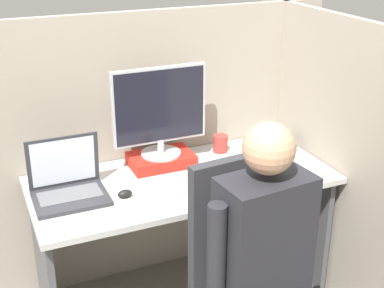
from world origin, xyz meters
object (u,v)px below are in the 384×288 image
at_px(laptop, 68,186).
at_px(stapler, 286,145).
at_px(monitor, 160,110).
at_px(coffee_mug, 220,144).
at_px(person, 269,268).
at_px(paper_box, 161,160).
at_px(carrot_toy, 198,191).

xyz_separation_m(laptop, stapler, (1.23, 0.08, -0.03)).
bearing_deg(monitor, coffee_mug, 4.61).
height_order(monitor, stapler, monitor).
xyz_separation_m(laptop, person, (0.56, -0.86, -0.04)).
bearing_deg(monitor, stapler, -6.70).
relative_size(paper_box, carrot_toy, 2.24).
height_order(stapler, coffee_mug, coffee_mug).
xyz_separation_m(laptop, coffee_mug, (0.87, 0.19, -0.01)).
distance_m(monitor, person, 1.06).
xyz_separation_m(paper_box, laptop, (-0.51, -0.16, 0.02)).
bearing_deg(coffee_mug, monitor, -175.39).
bearing_deg(paper_box, coffee_mug, 5.05).
bearing_deg(carrot_toy, monitor, 95.50).
height_order(laptop, person, person).
xyz_separation_m(stapler, coffee_mug, (-0.36, 0.11, 0.03)).
relative_size(laptop, carrot_toy, 2.27).
relative_size(monitor, laptop, 1.47).
relative_size(stapler, coffee_mug, 1.40).
height_order(stapler, person, person).
relative_size(stapler, carrot_toy, 0.91).
bearing_deg(person, laptop, 123.16).
relative_size(laptop, stapler, 2.49).
height_order(paper_box, laptop, laptop).
distance_m(laptop, stapler, 1.23).
bearing_deg(stapler, monitor, 173.30).
relative_size(stapler, person, 0.10).
distance_m(carrot_toy, coffee_mug, 0.53).
relative_size(monitor, person, 0.38).
relative_size(laptop, coffee_mug, 3.48).
relative_size(carrot_toy, coffee_mug, 1.53).
height_order(stapler, carrot_toy, carrot_toy).
bearing_deg(laptop, person, -56.84).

